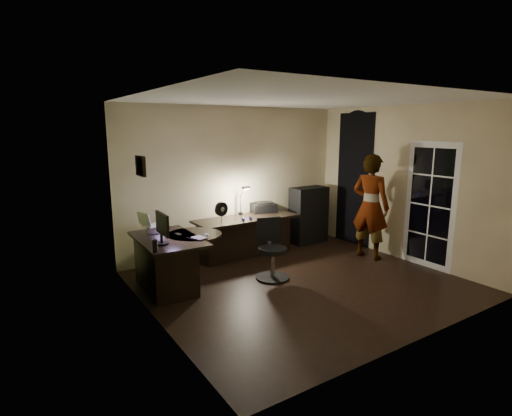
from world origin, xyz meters
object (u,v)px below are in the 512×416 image
monitor (161,233)px  office_chair (273,250)px  desk_right (247,237)px  desk_left (169,263)px  person (370,207)px  cabinet (309,215)px

monitor → office_chair: monitor is taller
desk_right → monitor: 2.22m
desk_right → monitor: monitor is taller
desk_left → desk_right: (1.74, 0.68, -0.02)m
person → office_chair: bearing=73.3°
desk_left → monitor: 0.63m
desk_right → person: (1.82, -1.25, 0.58)m
desk_right → cabinet: size_ratio=1.70×
cabinet → monitor: cabinet is taller
person → desk_right: bearing=40.9°
desk_left → cabinet: (3.28, 0.78, 0.19)m
cabinet → desk_right: bearing=-177.4°
desk_left → office_chair: 1.57m
cabinet → office_chair: bearing=-145.6°
desk_left → office_chair: size_ratio=1.42×
desk_right → person: person is taller
desk_right → person: 2.28m
office_chair → person: bearing=15.4°
cabinet → monitor: bearing=-164.2°
desk_left → person: (3.56, -0.57, 0.55)m
desk_left → cabinet: bearing=15.1°
cabinet → monitor: 3.64m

